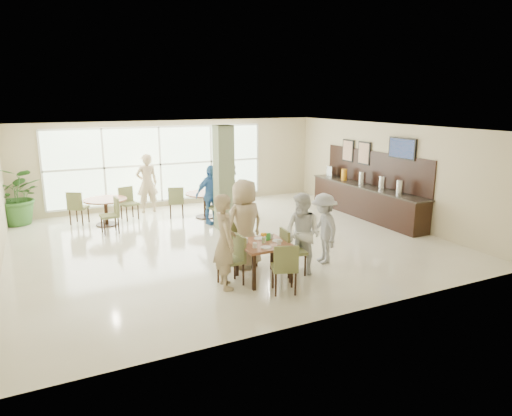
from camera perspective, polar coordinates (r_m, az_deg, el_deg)
name	(u,v)px	position (r m, az deg, el deg)	size (l,w,h in m)	color
ground	(228,241)	(11.44, -3.54, -4.20)	(10.00, 10.00, 0.00)	beige
room_shell	(227,174)	(11.04, -3.66, 4.25)	(10.00, 10.00, 10.00)	white
window_bank	(160,164)	(15.14, -11.87, 5.35)	(7.00, 0.04, 7.00)	silver
column	(224,178)	(12.34, -4.04, 3.80)	(0.45, 0.45, 2.80)	#67704E
main_table	(264,247)	(8.90, 0.95, -4.95)	(0.95, 0.95, 0.75)	brown
round_table_left	(106,205)	(13.43, -18.29, 0.41)	(1.18, 1.18, 0.75)	brown
round_table_right	(205,198)	(13.69, -6.39, 1.24)	(1.16, 1.16, 0.75)	brown
chairs_main_table	(263,256)	(9.00, 0.88, -5.97)	(1.84, 2.09, 0.95)	brown
chairs_table_left	(106,209)	(13.43, -18.24, -0.08)	(1.97, 1.91, 0.95)	brown
chairs_table_right	(206,202)	(13.70, -6.27, 0.78)	(2.16, 1.77, 0.95)	brown
tabletop_clutter	(265,240)	(8.86, 1.08, -4.01)	(0.75, 0.76, 0.21)	white
buffet_counter	(366,198)	(14.09, 13.55, 1.16)	(0.64, 4.70, 1.95)	black
wall_tv	(402,148)	(13.19, 17.80, 7.11)	(0.06, 1.00, 0.58)	black
framed_art_a	(364,153)	(14.42, 13.36, 6.68)	(0.05, 0.55, 0.70)	black
framed_art_b	(348,151)	(15.04, 11.43, 7.05)	(0.05, 0.55, 0.70)	black
potted_plant	(18,196)	(14.42, -27.59, 1.36)	(1.48, 1.48, 1.65)	#336528
teen_left	(225,241)	(8.48, -3.91, -4.20)	(0.66, 0.43, 1.80)	tan
teen_far	(245,224)	(9.51, -1.43, -1.97)	(0.92, 0.50, 1.88)	tan
teen_right	(303,234)	(9.22, 5.87, -3.25)	(0.80, 0.63, 1.65)	white
teen_standing	(324,228)	(9.90, 8.46, -2.55)	(0.99, 0.57, 1.53)	#A4A3A6
adult_a	(211,195)	(12.92, -5.68, 1.67)	(0.98, 0.56, 1.68)	#3D76B9
adult_b	(229,188)	(13.89, -3.43, 2.48)	(1.53, 0.66, 1.65)	white
adult_standing	(147,183)	(14.55, -13.47, 3.02)	(0.67, 0.44, 1.84)	tan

